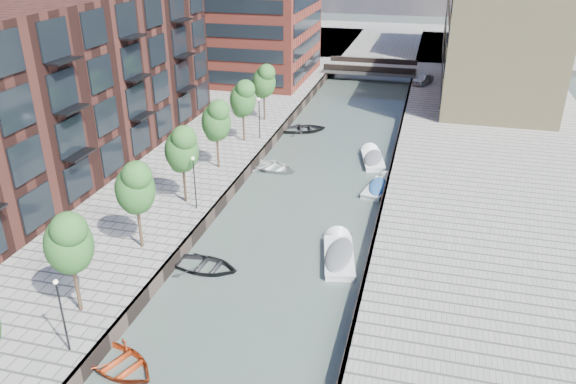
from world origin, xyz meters
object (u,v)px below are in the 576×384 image
at_px(tree_4, 216,120).
at_px(bridge, 371,68).
at_px(motorboat_1, 339,254).
at_px(motorboat_4, 372,159).
at_px(tree_1, 68,241).
at_px(tree_6, 264,80).
at_px(car, 423,79).
at_px(sloop_2, 119,367).
at_px(sloop_3, 272,170).
at_px(tree_3, 182,148).
at_px(motorboat_3, 379,187).
at_px(tree_5, 243,98).
at_px(sloop_4, 303,131).
at_px(sloop_1, 205,269).
at_px(tree_2, 135,186).

bearing_deg(tree_4, bridge, 78.00).
bearing_deg(motorboat_1, motorboat_4, 89.48).
relative_size(bridge, tree_1, 2.18).
distance_m(tree_4, motorboat_1, 17.04).
xyz_separation_m(tree_6, car, (16.15, 20.09, -3.62)).
bearing_deg(tree_6, motorboat_1, -63.02).
distance_m(sloop_2, sloop_3, 26.32).
bearing_deg(tree_3, motorboat_4, 48.58).
bearing_deg(tree_6, car, 51.20).
bearing_deg(tree_3, tree_6, 90.00).
height_order(tree_3, motorboat_3, tree_3).
bearing_deg(car, tree_1, -83.40).
bearing_deg(tree_5, bridge, 75.56).
height_order(tree_1, sloop_2, tree_1).
bearing_deg(sloop_4, sloop_3, 155.69).
bearing_deg(tree_1, motorboat_1, 40.26).
relative_size(bridge, tree_6, 2.18).
height_order(tree_1, sloop_1, tree_1).
xyz_separation_m(motorboat_1, car, (3.70, 44.55, 1.46)).
xyz_separation_m(bridge, motorboat_1, (3.95, -50.46, -1.17)).
relative_size(tree_3, sloop_2, 1.30).
bearing_deg(tree_3, sloop_4, 78.19).
bearing_deg(motorboat_3, sloop_1, -122.20).
height_order(tree_3, motorboat_4, tree_3).
relative_size(tree_1, tree_4, 1.00).
distance_m(tree_5, sloop_1, 22.19).
distance_m(tree_1, motorboat_4, 31.39).
xyz_separation_m(tree_6, sloop_3, (4.06, -11.23, -5.31)).
distance_m(bridge, tree_4, 41.08).
bearing_deg(tree_1, motorboat_3, 57.77).
bearing_deg(tree_3, tree_4, 90.00).
bearing_deg(tree_1, tree_4, 90.00).
xyz_separation_m(sloop_2, motorboat_4, (9.00, 30.84, 0.21)).
height_order(motorboat_3, motorboat_4, motorboat_4).
distance_m(bridge, tree_1, 61.71).
height_order(tree_3, tree_5, same).
bearing_deg(tree_3, motorboat_1, -15.51).
bearing_deg(tree_1, car, 73.66).
relative_size(sloop_4, motorboat_4, 0.91).
height_order(bridge, tree_3, tree_3).
xyz_separation_m(tree_2, motorboat_3, (13.93, 15.09, -5.12)).
xyz_separation_m(tree_2, sloop_3, (4.06, 16.77, -5.31)).
xyz_separation_m(tree_1, motorboat_4, (12.61, 28.29, -5.10)).
height_order(bridge, car, car).
relative_size(tree_1, tree_6, 1.00).
bearing_deg(bridge, motorboat_3, -82.06).
distance_m(bridge, motorboat_4, 32.99).
bearing_deg(tree_6, sloop_1, -81.18).
bearing_deg(sloop_4, motorboat_3, -166.17).
xyz_separation_m(tree_5, sloop_3, (4.06, -4.23, -5.31)).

